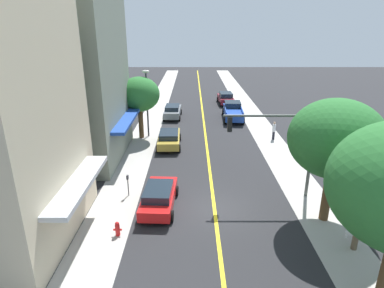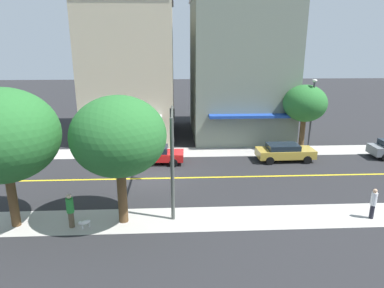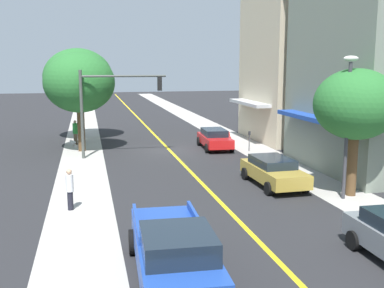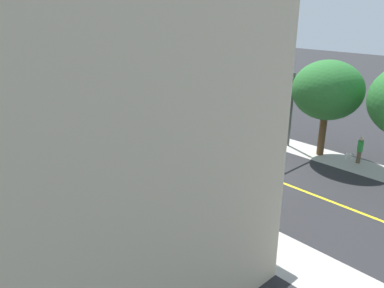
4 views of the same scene
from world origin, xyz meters
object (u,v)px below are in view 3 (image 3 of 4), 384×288
fire_hydrant (228,137)px  traffic_light_mast (110,98)px  street_tree_right_corner (78,78)px  blue_pickup_truck (173,251)px  parking_meter (249,138)px  small_dog (73,142)px  street_tree_left_far (356,105)px  pedestrian_white_shirt (70,188)px  street_lamp (348,112)px  red_sedan_left_curb (215,138)px  gold_sedan_left_curb (273,171)px  street_tree_left_near (79,83)px  pedestrian_green_shirt (75,132)px

fire_hydrant → traffic_light_mast: size_ratio=0.14×
street_tree_right_corner → blue_pickup_truck: size_ratio=1.21×
street_tree_right_corner → parking_meter: (-11.52, 8.25, -3.98)m
fire_hydrant → blue_pickup_truck: (8.53, 22.36, 0.53)m
small_dog → street_tree_left_far: bearing=-178.6°
fire_hydrant → street_tree_left_far: bearing=93.8°
parking_meter → blue_pickup_truck: 20.16m
small_dog → pedestrian_white_shirt: bearing=143.7°
street_tree_left_far → pedestrian_white_shirt: (12.57, -0.62, -3.25)m
parking_meter → small_dog: (12.03, -4.57, -0.59)m
parking_meter → street_lamp: bearing=91.0°
red_sedan_left_curb → gold_sedan_left_curb: size_ratio=0.97×
street_lamp → red_sedan_left_curb: street_lamp is taller
street_tree_left_near → street_lamp: 18.60m
street_tree_right_corner → traffic_light_mast: 8.57m
small_dog → parking_meter: bearing=-148.2°
traffic_light_mast → gold_sedan_left_curb: (-7.45, 9.05, -3.10)m
parking_meter → small_dog: size_ratio=2.29×
street_tree_left_far → street_lamp: street_lamp is taller
pedestrian_white_shirt → traffic_light_mast: bearing=63.5°
red_sedan_left_curb → blue_pickup_truck: (6.66, 19.64, 0.17)m
parking_meter → red_sedan_left_curb: (2.09, -1.47, -0.18)m
traffic_light_mast → fire_hydrant: bearing=24.4°
blue_pickup_truck → small_dog: blue_pickup_truck is taller
street_lamp → blue_pickup_truck: size_ratio=1.06×
street_tree_left_near → traffic_light_mast: bearing=126.0°
street_tree_left_far → fire_hydrant: size_ratio=7.34×
street_tree_right_corner → pedestrian_white_shirt: street_tree_right_corner is taller
street_tree_left_near → street_tree_right_corner: (0.15, -5.58, 0.17)m
street_tree_right_corner → street_lamp: 23.31m
small_dog → street_tree_left_near: bearing=161.7°
street_tree_right_corner → red_sedan_left_curb: bearing=144.3°
pedestrian_green_shirt → pedestrian_white_shirt: 16.11m
street_tree_right_corner → gold_sedan_left_curb: bearing=118.9°
street_tree_left_far → pedestrian_green_shirt: (12.69, -16.73, -3.20)m
parking_meter → gold_sedan_left_curb: bearing=77.6°
red_sedan_left_curb → pedestrian_white_shirt: pedestrian_white_shirt is taller
street_lamp → street_tree_right_corner: bearing=-59.7°
street_tree_left_near → red_sedan_left_curb: street_tree_left_near is taller
street_tree_left_near → pedestrian_green_shirt: 4.59m
blue_pickup_truck → pedestrian_white_shirt: blue_pickup_truck is taller
parking_meter → red_sedan_left_curb: bearing=-35.2°
parking_meter → small_dog: parking_meter is taller
street_tree_right_corner → parking_meter: size_ratio=5.17×
parking_meter → traffic_light_mast: (9.44, -0.01, 2.93)m
traffic_light_mast → small_dog: traffic_light_mast is taller
street_tree_left_near → street_lamp: street_tree_left_near is taller
pedestrian_white_shirt → parking_meter: bearing=28.2°
street_tree_left_far → red_sedan_left_curb: (2.93, -12.92, -3.44)m
fire_hydrant → street_tree_right_corner: bearing=-19.7°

